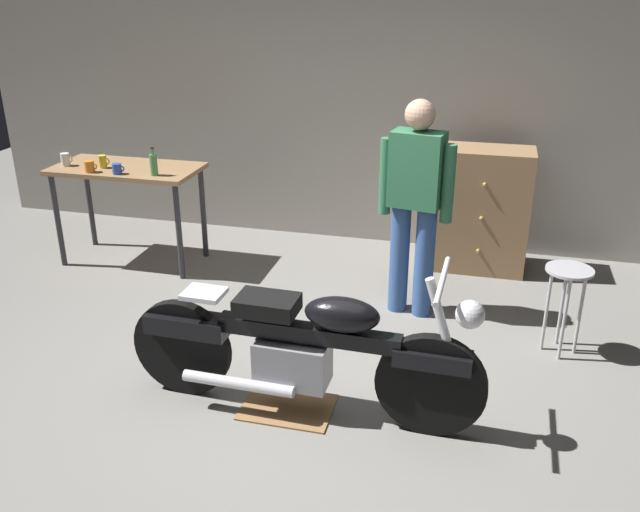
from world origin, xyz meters
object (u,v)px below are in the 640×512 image
mug_blue_enamel (117,169)px  mug_white_ceramic (66,159)px  bottle (154,164)px  person_standing (415,200)px  wooden_dresser (482,210)px  mug_orange_travel (90,167)px  mug_yellow_tall (103,162)px  motorcycle (303,347)px  shop_stool (567,288)px

mug_blue_enamel → mug_white_ceramic: mug_white_ceramic is taller
mug_white_ceramic → bottle: bearing=-5.4°
person_standing → mug_white_ceramic: (-3.13, 0.30, 0.03)m
wooden_dresser → bottle: (-2.72, -0.81, 0.45)m
bottle → mug_orange_travel: bearing=-175.1°
wooden_dresser → bottle: size_ratio=4.56×
mug_yellow_tall → mug_orange_travel: size_ratio=0.97×
person_standing → mug_blue_enamel: (-2.55, 0.17, 0.02)m
motorcycle → mug_yellow_tall: size_ratio=19.52×
person_standing → mug_yellow_tall: 2.79m
mug_blue_enamel → mug_white_ceramic: size_ratio=0.98×
person_standing → bottle: 2.24m
mug_orange_travel → bottle: 0.58m
motorcycle → shop_stool: motorcycle is taller
shop_stool → wooden_dresser: size_ratio=0.58×
mug_blue_enamel → bottle: bearing=7.6°
motorcycle → mug_white_ceramic: mug_white_ceramic is taller
wooden_dresser → mug_orange_travel: (-3.30, -0.86, 0.40)m
shop_stool → bottle: size_ratio=2.66×
wooden_dresser → mug_orange_travel: 3.44m
shop_stool → mug_orange_travel: bearing=172.5°
person_standing → mug_orange_travel: person_standing is taller
wooden_dresser → bottle: bearing=-163.4°
mug_blue_enamel → mug_orange_travel: size_ratio=0.95×
motorcycle → bottle: bottle is taller
person_standing → mug_blue_enamel: size_ratio=15.10×
shop_stool → bottle: bottle is taller
wooden_dresser → mug_blue_enamel: (-3.05, -0.85, 0.40)m
wooden_dresser → mug_yellow_tall: size_ratio=9.80×
mug_blue_enamel → mug_yellow_tall: size_ratio=0.99×
mug_blue_enamel → bottle: bottle is taller
shop_stool → mug_white_ceramic: size_ratio=5.64×
mug_blue_enamel → bottle: size_ratio=0.46×
motorcycle → person_standing: bearing=74.2°
mug_blue_enamel → mug_yellow_tall: mug_yellow_tall is taller
person_standing → mug_white_ceramic: bearing=5.3°
motorcycle → mug_yellow_tall: (-2.32, 1.80, 0.51)m
wooden_dresser → mug_orange_travel: bearing=-165.4°
shop_stool → mug_yellow_tall: (-3.88, 0.67, 0.46)m
mug_orange_travel → mug_white_ceramic: size_ratio=1.02×
mug_orange_travel → person_standing: bearing=-3.3°
motorcycle → bottle: 2.51m
person_standing → shop_stool: person_standing is taller
person_standing → bottle: bearing=5.3°
person_standing → shop_stool: bearing=173.0°
bottle → mug_blue_enamel: bearing=-172.4°
wooden_dresser → mug_white_ceramic: bearing=-168.7°
motorcycle → person_standing: 1.62m
mug_orange_travel → bottle: bottle is taller
mug_white_ceramic → mug_orange_travel: bearing=-22.8°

